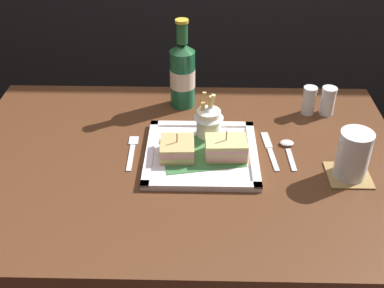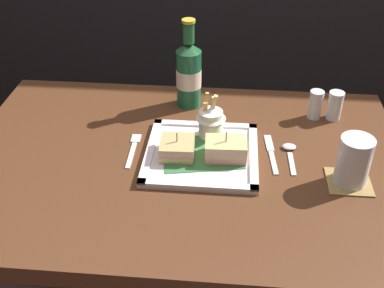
{
  "view_description": "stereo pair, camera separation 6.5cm",
  "coord_description": "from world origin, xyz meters",
  "views": [
    {
      "loc": [
        0.05,
        -0.96,
        1.44
      ],
      "look_at": [
        0.02,
        0.01,
        0.77
      ],
      "focal_mm": 45.35,
      "sensor_mm": 36.0,
      "label": 1
    },
    {
      "loc": [
        0.11,
        -0.95,
        1.44
      ],
      "look_at": [
        0.02,
        0.01,
        0.77
      ],
      "focal_mm": 45.35,
      "sensor_mm": 36.0,
      "label": 2
    }
  ],
  "objects": [
    {
      "name": "sandwich_half_left",
      "position": [
        -0.01,
        -0.0,
        0.76
      ],
      "size": [
        0.08,
        0.09,
        0.07
      ],
      "color": "tan",
      "rests_on": "square_plate"
    },
    {
      "name": "fork",
      "position": [
        -0.13,
        0.03,
        0.74
      ],
      "size": [
        0.02,
        0.14,
        0.0
      ],
      "color": "silver",
      "rests_on": "dining_table"
    },
    {
      "name": "sandwich_half_right",
      "position": [
        0.11,
        -0.0,
        0.77
      ],
      "size": [
        0.1,
        0.07,
        0.07
      ],
      "color": "tan",
      "rests_on": "square_plate"
    },
    {
      "name": "spoon",
      "position": [
        0.26,
        0.05,
        0.74
      ],
      "size": [
        0.04,
        0.12,
        0.01
      ],
      "color": "silver",
      "rests_on": "dining_table"
    },
    {
      "name": "square_plate",
      "position": [
        0.05,
        0.01,
        0.74
      ],
      "size": [
        0.27,
        0.27,
        0.02
      ],
      "color": "white",
      "rests_on": "dining_table"
    },
    {
      "name": "salt_shaker",
      "position": [
        0.34,
        0.23,
        0.77
      ],
      "size": [
        0.04,
        0.04,
        0.08
      ],
      "color": "silver",
      "rests_on": "dining_table"
    },
    {
      "name": "dining_table",
      "position": [
        0.0,
        0.0,
        0.62
      ],
      "size": [
        1.1,
        0.75,
        0.73
      ],
      "color": "#502D19",
      "rests_on": "ground_plane"
    },
    {
      "name": "pepper_shaker",
      "position": [
        0.4,
        0.23,
        0.77
      ],
      "size": [
        0.04,
        0.04,
        0.08
      ],
      "color": "silver",
      "rests_on": "dining_table"
    },
    {
      "name": "beer_bottle",
      "position": [
        -0.01,
        0.27,
        0.83
      ],
      "size": [
        0.07,
        0.07,
        0.25
      ],
      "color": "#175737",
      "rests_on": "dining_table"
    },
    {
      "name": "fries_cup",
      "position": [
        0.06,
        0.09,
        0.8
      ],
      "size": [
        0.08,
        0.08,
        0.12
      ],
      "color": "white",
      "rests_on": "square_plate"
    },
    {
      "name": "drink_coaster",
      "position": [
        0.39,
        -0.06,
        0.74
      ],
      "size": [
        0.1,
        0.1,
        0.0
      ],
      "primitive_type": "cube",
      "color": "olive",
      "rests_on": "dining_table"
    },
    {
      "name": "knife",
      "position": [
        0.22,
        0.05,
        0.74
      ],
      "size": [
        0.03,
        0.16,
        0.0
      ],
      "color": "silver",
      "rests_on": "dining_table"
    },
    {
      "name": "water_glass",
      "position": [
        0.39,
        -0.06,
        0.79
      ],
      "size": [
        0.08,
        0.08,
        0.12
      ],
      "color": "silver",
      "rests_on": "dining_table"
    }
  ]
}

